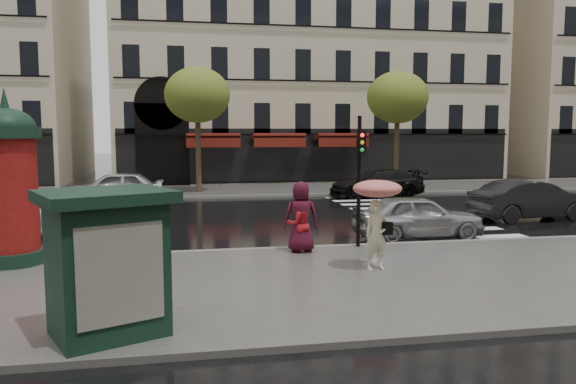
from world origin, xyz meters
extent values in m
plane|color=black|center=(0.00, 0.00, 0.00)|extent=(160.00, 160.00, 0.00)
cube|color=#474744|center=(0.00, -0.50, 0.06)|extent=(90.00, 7.00, 0.12)
cube|color=#474744|center=(0.00, 19.00, 0.06)|extent=(90.00, 6.00, 0.12)
cube|color=slate|center=(0.00, 3.00, 0.07)|extent=(90.00, 0.25, 0.14)
cube|color=slate|center=(0.00, 16.00, 0.07)|extent=(90.00, 0.25, 0.14)
cube|color=silver|center=(6.00, 9.60, 0.01)|extent=(3.60, 11.75, 0.01)
cube|color=#B7A88C|center=(6.00, 30.00, 10.00)|extent=(26.00, 14.00, 20.00)
cylinder|color=#38281C|center=(-2.00, 18.00, 2.60)|extent=(0.28, 0.28, 5.20)
ellipsoid|color=#496B22|center=(-2.00, 18.00, 5.20)|extent=(3.40, 3.40, 2.89)
cylinder|color=#38281C|center=(9.00, 18.00, 2.60)|extent=(0.28, 0.28, 5.20)
ellipsoid|color=#496B22|center=(9.00, 18.00, 5.20)|extent=(3.40, 3.40, 2.89)
imported|color=beige|center=(1.50, 0.18, 0.92)|extent=(0.63, 0.46, 1.60)
cylinder|color=black|center=(1.50, 0.18, 1.46)|extent=(0.02, 0.02, 1.02)
ellipsoid|color=#CE2658|center=(1.50, 0.18, 1.99)|extent=(1.11, 1.11, 0.39)
cone|color=black|center=(1.50, 0.18, 2.22)|extent=(0.04, 0.04, 0.09)
cube|color=black|center=(1.74, 0.12, 1.08)|extent=(0.24, 0.11, 0.30)
imported|color=#A3141C|center=(0.16, 2.40, 0.86)|extent=(0.80, 0.66, 1.48)
imported|color=#440D1F|center=(0.21, 2.40, 1.06)|extent=(0.96, 0.66, 1.87)
cylinder|color=black|center=(-6.90, 2.40, 0.28)|extent=(1.51, 1.51, 0.32)
cylinder|color=maroon|center=(-6.90, 2.40, 1.80)|extent=(1.30, 1.30, 2.70)
cylinder|color=black|center=(-6.90, 2.40, 3.26)|extent=(1.56, 1.56, 0.27)
ellipsoid|color=black|center=(-6.90, 2.40, 3.36)|extent=(1.34, 1.34, 0.94)
cone|color=black|center=(-6.90, 2.40, 4.07)|extent=(0.22, 0.22, 0.49)
cylinder|color=black|center=(1.91, 2.80, 1.91)|extent=(0.11, 0.11, 3.59)
cube|color=black|center=(1.90, 2.60, 2.99)|extent=(0.23, 0.17, 0.63)
cube|color=black|center=(-4.01, -3.00, 1.16)|extent=(1.96, 1.81, 2.07)
cube|color=black|center=(-4.01, -3.00, 2.29)|extent=(2.36, 2.21, 0.18)
imported|color=#A2A3A7|center=(4.25, 4.20, 0.68)|extent=(4.03, 1.65, 1.37)
imported|color=black|center=(9.94, 6.84, 0.75)|extent=(4.63, 1.87, 1.50)
imported|color=silver|center=(-7.25, 7.06, 0.69)|extent=(5.23, 2.89, 1.39)
imported|color=black|center=(6.78, 15.00, 0.70)|extent=(4.88, 2.14, 1.40)
imported|color=#BABBC0|center=(-5.90, 14.36, 0.77)|extent=(4.55, 1.95, 1.53)
camera|label=1|loc=(-2.83, -11.86, 3.26)|focal=35.00mm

